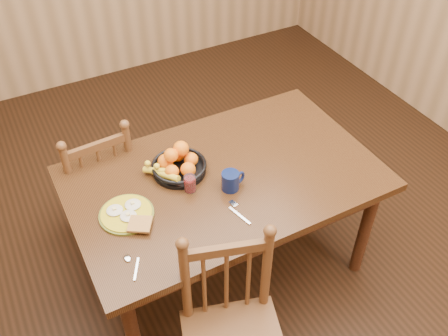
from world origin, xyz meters
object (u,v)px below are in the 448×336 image
dining_table (224,187)px  coffee_mug (231,181)px  chair_far (99,185)px  chair_near (233,335)px  fruit_bowl (178,164)px  breakfast_plate (127,214)px

dining_table → coffee_mug: 0.17m
chair_far → coffee_mug: (0.53, -0.66, 0.35)m
chair_far → coffee_mug: bearing=125.2°
chair_near → fruit_bowl: (0.12, 0.82, 0.33)m
dining_table → fruit_bowl: fruit_bowl is taller
dining_table → chair_far: bearing=134.3°
chair_far → breakfast_plate: bearing=86.8°
dining_table → chair_near: chair_near is taller
chair_near → breakfast_plate: 0.74m
breakfast_plate → fruit_bowl: bearing=26.8°
dining_table → chair_near: size_ratio=1.65×
breakfast_plate → coffee_mug: coffee_mug is taller
chair_far → chair_near: size_ratio=0.95×
coffee_mug → fruit_bowl: fruit_bowl is taller
dining_table → chair_far: 0.81m
dining_table → chair_far: size_ratio=1.74×
coffee_mug → fruit_bowl: 0.30m
dining_table → chair_far: chair_far is taller
chair_near → breakfast_plate: chair_near is taller
dining_table → fruit_bowl: 0.28m
chair_far → fruit_bowl: (0.35, -0.42, 0.35)m
chair_near → breakfast_plate: bearing=126.4°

